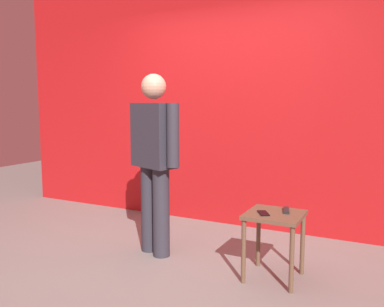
% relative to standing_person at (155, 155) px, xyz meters
% --- Properties ---
extents(ground_plane, '(12.00, 12.00, 0.00)m').
position_rel_standing_person_xyz_m(ground_plane, '(0.22, -0.37, -0.93)').
color(ground_plane, gray).
extents(back_wall_red, '(5.89, 0.12, 3.20)m').
position_rel_standing_person_xyz_m(back_wall_red, '(0.22, 1.23, 0.67)').
color(back_wall_red, '#B31618').
rests_on(back_wall_red, ground_plane).
extents(standing_person, '(0.65, 0.37, 1.66)m').
position_rel_standing_person_xyz_m(standing_person, '(0.00, 0.00, 0.00)').
color(standing_person, '#2D2D38').
rests_on(standing_person, ground_plane).
extents(side_table, '(0.43, 0.43, 0.54)m').
position_rel_standing_person_xyz_m(side_table, '(1.14, -0.04, -0.49)').
color(side_table, brown).
rests_on(side_table, ground_plane).
extents(cell_phone, '(0.13, 0.16, 0.01)m').
position_rel_standing_person_xyz_m(cell_phone, '(1.07, -0.10, -0.39)').
color(cell_phone, black).
rests_on(cell_phone, side_table).
extents(tv_remote, '(0.09, 0.18, 0.02)m').
position_rel_standing_person_xyz_m(tv_remote, '(1.21, 0.04, -0.38)').
color(tv_remote, black).
rests_on(tv_remote, side_table).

